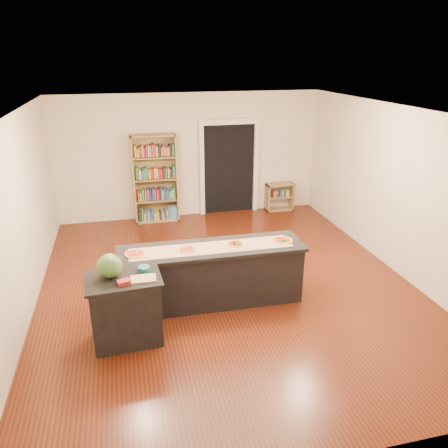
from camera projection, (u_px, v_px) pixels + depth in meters
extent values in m
cube|color=#EFE2C9|center=(227.00, 205.00, 6.75)|extent=(6.00, 7.00, 2.80)
cube|color=#501E0D|center=(227.00, 284.00, 7.26)|extent=(6.00, 7.00, 0.01)
cube|color=white|center=(227.00, 112.00, 6.24)|extent=(6.00, 7.00, 0.01)
cube|color=black|center=(229.00, 169.00, 10.23)|extent=(1.20, 0.02, 2.10)
cube|color=silver|center=(202.00, 171.00, 10.05)|extent=(0.10, 0.08, 2.10)
cube|color=silver|center=(256.00, 168.00, 10.33)|extent=(0.10, 0.08, 2.10)
cube|color=silver|center=(229.00, 122.00, 9.79)|extent=(1.40, 0.08, 0.12)
cube|color=black|center=(212.00, 276.00, 6.62)|extent=(2.69, 0.67, 0.87)
cube|color=black|center=(211.00, 249.00, 6.45)|extent=(2.77, 0.75, 0.05)
cube|color=black|center=(126.00, 310.00, 5.71)|extent=(0.86, 0.61, 0.89)
cube|color=black|center=(123.00, 279.00, 5.54)|extent=(0.95, 0.69, 0.04)
cube|color=#9A7D4B|center=(155.00, 179.00, 9.69)|extent=(0.98, 0.35, 1.96)
cube|color=#9A7D4B|center=(279.00, 197.00, 10.59)|extent=(0.67, 0.29, 0.67)
cylinder|color=#4F81B0|center=(173.00, 213.00, 10.00)|extent=(0.23, 0.23, 0.33)
cube|color=tan|center=(212.00, 248.00, 6.42)|extent=(2.41, 0.47, 0.00)
sphere|color=#144214|center=(110.00, 266.00, 5.48)|extent=(0.31, 0.31, 0.31)
cube|color=tan|center=(143.00, 279.00, 5.47)|extent=(0.33, 0.22, 0.02)
cube|color=maroon|center=(124.00, 282.00, 5.35)|extent=(0.18, 0.15, 0.06)
cylinder|color=#195966|center=(144.00, 269.00, 5.68)|extent=(0.16, 0.16, 0.06)
cylinder|color=#DC9E54|center=(135.00, 254.00, 6.21)|extent=(0.29, 0.29, 0.02)
cylinder|color=#A5190C|center=(135.00, 253.00, 6.20)|extent=(0.24, 0.24, 0.00)
cylinder|color=#DC9E54|center=(187.00, 249.00, 6.34)|extent=(0.26, 0.26, 0.02)
cylinder|color=#A5190C|center=(187.00, 249.00, 6.33)|extent=(0.22, 0.22, 0.00)
cylinder|color=#DC9E54|center=(235.00, 244.00, 6.52)|extent=(0.26, 0.26, 0.02)
cylinder|color=#A5190C|center=(235.00, 243.00, 6.52)|extent=(0.21, 0.21, 0.00)
cylinder|color=#DC9E54|center=(283.00, 240.00, 6.65)|extent=(0.29, 0.29, 0.02)
cylinder|color=#A5190C|center=(283.00, 240.00, 6.65)|extent=(0.24, 0.24, 0.00)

